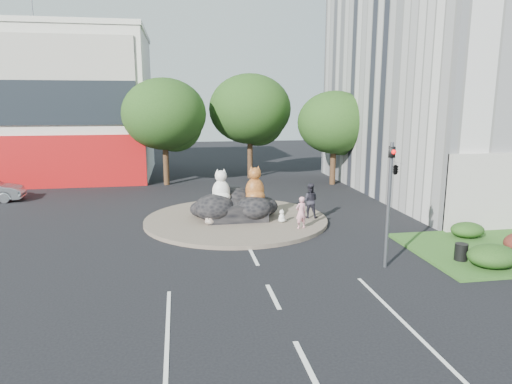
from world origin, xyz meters
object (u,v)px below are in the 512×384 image
Objects in this scene: pedestrian_pink at (301,212)px; pedestrian_dark at (310,201)px; cat_white at (221,186)px; litter_bin at (461,252)px; kitten_calico at (210,215)px; cat_tabby at (255,184)px; kitten_white at (282,216)px.

pedestrian_pink is 2.23m from pedestrian_dark.
cat_white is 1.13× the size of pedestrian_pink.
litter_bin is at bearing 137.94° from pedestrian_dark.
cat_white is at bearing 91.05° from kitten_calico.
cat_tabby is at bearing 132.25° from litter_bin.
kitten_white is 1.02× the size of litter_bin.
cat_tabby reaches higher than kitten_white.
kitten_white reaches higher than litter_bin.
kitten_white is (3.08, -1.34, -1.47)m from cat_white.
litter_bin is at bearing -1.12° from kitten_calico.
cat_white reaches higher than kitten_calico.
litter_bin is at bearing 117.69° from pedestrian_pink.
pedestrian_dark is at bearing -30.11° from kitten_white.
pedestrian_dark is 8.59m from litter_bin.
pedestrian_pink is at bearing -57.58° from cat_tabby.
litter_bin is (5.99, -6.73, -0.09)m from kitten_white.
kitten_calico is at bearing -164.34° from cat_tabby.
kitten_calico is at bearing 124.11° from kitten_white.
kitten_calico is (-2.56, -0.98, -1.41)m from cat_tabby.
cat_tabby is 3.15m from pedestrian_dark.
cat_white is 2.60× the size of kitten_white.
cat_tabby is at bearing -9.45° from cat_white.
cat_white is at bearing 104.29° from kitten_white.
cat_tabby is at bearing -68.82° from pedestrian_pink.
litter_bin is (4.27, -7.43, -0.69)m from pedestrian_dark.
kitten_calico is 4.76m from pedestrian_pink.
pedestrian_pink is (3.78, -2.62, -1.01)m from cat_white.
cat_white is 4.92m from pedestrian_dark.
cat_white is 1.92× the size of kitten_calico.
kitten_calico is 1.36× the size of kitten_white.
pedestrian_pink is (1.94, -2.51, -1.08)m from cat_tabby.
cat_white reaches higher than kitten_white.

